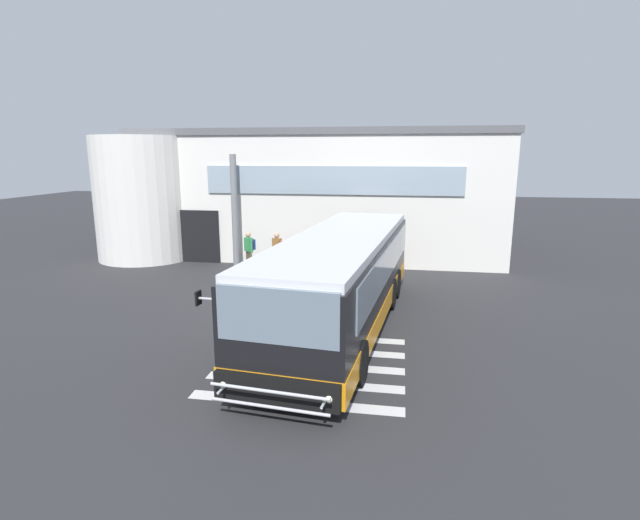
% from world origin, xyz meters
% --- Properties ---
extents(ground_plane, '(80.00, 90.00, 0.02)m').
position_xyz_m(ground_plane, '(0.00, 0.00, -0.01)').
color(ground_plane, '#2B2B2D').
rests_on(ground_plane, ground).
extents(bay_paint_stripes, '(4.40, 3.96, 0.01)m').
position_xyz_m(bay_paint_stripes, '(2.00, -4.20, 0.00)').
color(bay_paint_stripes, silver).
rests_on(bay_paint_stripes, ground).
extents(terminal_building, '(18.91, 13.80, 6.01)m').
position_xyz_m(terminal_building, '(-0.66, 11.54, 3.00)').
color(terminal_building, silver).
rests_on(terminal_building, ground).
extents(entry_support_column, '(0.28, 0.28, 4.90)m').
position_xyz_m(entry_support_column, '(-3.17, 5.40, 2.45)').
color(entry_support_column, slate).
rests_on(entry_support_column, ground).
extents(bus_main_foreground, '(4.05, 11.15, 2.70)m').
position_xyz_m(bus_main_foreground, '(2.36, -1.47, 1.33)').
color(bus_main_foreground, black).
rests_on(bus_main_foreground, ground).
extents(passenger_near_column, '(0.52, 0.50, 1.68)m').
position_xyz_m(passenger_near_column, '(-2.35, 4.75, 0.96)').
color(passenger_near_column, '#4C4233').
rests_on(passenger_near_column, ground).
extents(passenger_by_doorway, '(0.51, 0.39, 1.68)m').
position_xyz_m(passenger_by_doorway, '(-1.13, 4.77, 0.93)').
color(passenger_by_doorway, '#4C4233').
rests_on(passenger_by_doorway, ground).
extents(safety_bollard_yellow, '(0.18, 0.18, 0.90)m').
position_xyz_m(safety_bollard_yellow, '(0.24, 3.60, 0.45)').
color(safety_bollard_yellow, yellow).
rests_on(safety_bollard_yellow, ground).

